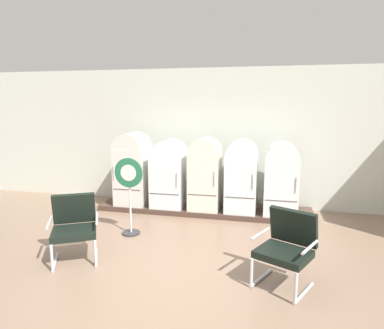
# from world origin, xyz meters

# --- Properties ---
(ground) EXTENTS (12.00, 10.00, 0.05)m
(ground) POSITION_xyz_m (0.00, 0.00, -0.03)
(ground) COLOR #866A56
(back_wall) EXTENTS (11.76, 0.12, 3.05)m
(back_wall) POSITION_xyz_m (0.00, 3.66, 1.54)
(back_wall) COLOR silver
(back_wall) RESTS_ON ground
(display_plinth) EXTENTS (4.51, 0.95, 0.10)m
(display_plinth) POSITION_xyz_m (0.00, 3.02, 0.05)
(display_plinth) COLOR #48352B
(display_plinth) RESTS_ON ground
(refrigerator_0) EXTENTS (0.66, 0.72, 1.56)m
(refrigerator_0) POSITION_xyz_m (-1.57, 2.94, 0.93)
(refrigerator_0) COLOR silver
(refrigerator_0) RESTS_ON display_plinth
(refrigerator_1) EXTENTS (0.68, 0.73, 1.43)m
(refrigerator_1) POSITION_xyz_m (-0.75, 2.94, 0.85)
(refrigerator_1) COLOR white
(refrigerator_1) RESTS_ON display_plinth
(refrigerator_2) EXTENTS (0.63, 0.65, 1.49)m
(refrigerator_2) POSITION_xyz_m (0.04, 2.90, 0.90)
(refrigerator_2) COLOR silver
(refrigerator_2) RESTS_ON display_plinth
(refrigerator_3) EXTENTS (0.63, 0.70, 1.47)m
(refrigerator_3) POSITION_xyz_m (0.79, 2.93, 0.88)
(refrigerator_3) COLOR white
(refrigerator_3) RESTS_ON display_plinth
(refrigerator_4) EXTENTS (0.65, 0.68, 1.44)m
(refrigerator_4) POSITION_xyz_m (1.58, 2.92, 0.86)
(refrigerator_4) COLOR white
(refrigerator_4) RESTS_ON display_plinth
(armchair_left) EXTENTS (0.85, 0.86, 0.96)m
(armchair_left) POSITION_xyz_m (-1.45, 0.40, 0.53)
(armchair_left) COLOR silver
(armchair_left) RESTS_ON ground
(armchair_right) EXTENTS (0.85, 0.85, 0.96)m
(armchair_right) POSITION_xyz_m (1.58, 0.34, 0.53)
(armchair_right) COLOR silver
(armchair_right) RESTS_ON ground
(sign_stand) EXTENTS (0.51, 0.32, 1.37)m
(sign_stand) POSITION_xyz_m (-1.02, 1.47, 0.70)
(sign_stand) COLOR #2D2D30
(sign_stand) RESTS_ON ground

